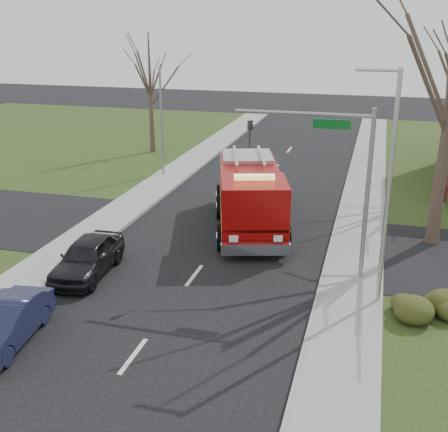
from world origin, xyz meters
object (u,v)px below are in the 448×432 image
(fire_engine, at_px, (250,198))
(parked_car_gray, at_px, (5,324))
(traffic_signal_mast, at_px, (335,162))
(parked_car_maroon, at_px, (88,257))

(fire_engine, height_order, parked_car_gray, fire_engine)
(traffic_signal_mast, bearing_deg, parked_car_maroon, -165.12)
(parked_car_gray, bearing_deg, fire_engine, 60.08)
(traffic_signal_mast, xyz_separation_m, parked_car_maroon, (-9.41, -2.50, -3.94))
(fire_engine, height_order, parked_car_maroon, fire_engine)
(fire_engine, bearing_deg, traffic_signal_mast, -62.61)
(parked_car_maroon, xyz_separation_m, parked_car_gray, (0.00, -5.36, -0.07))
(fire_engine, distance_m, parked_car_maroon, 8.69)
(fire_engine, xyz_separation_m, parked_car_maroon, (-5.12, -6.97, -0.81))
(parked_car_maroon, relative_size, parked_car_gray, 1.06)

